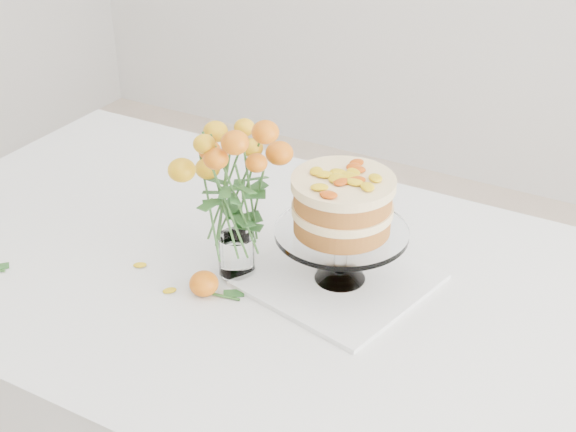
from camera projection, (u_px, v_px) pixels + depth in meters
name	position (u px, v px, depth m)	size (l,w,h in m)	color
table	(223.00, 292.00, 1.60)	(1.43, 0.93, 0.76)	tan
napkin	(340.00, 280.00, 1.49)	(0.30, 0.30, 0.01)	white
cake_stand	(342.00, 210.00, 1.41)	(0.24, 0.24, 0.22)	white
rose_vase	(234.00, 181.00, 1.41)	(0.28, 0.28, 0.34)	white
loose_rose_far	(204.00, 284.00, 1.44)	(0.10, 0.05, 0.05)	#E6610B
stray_petal_a	(140.00, 265.00, 1.53)	(0.03, 0.02, 0.00)	yellow
stray_petal_b	(170.00, 291.00, 1.46)	(0.03, 0.02, 0.00)	yellow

